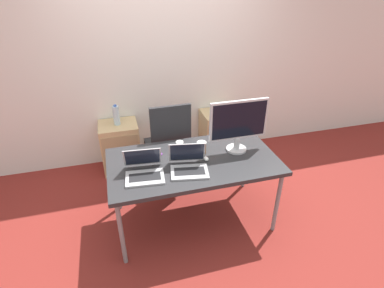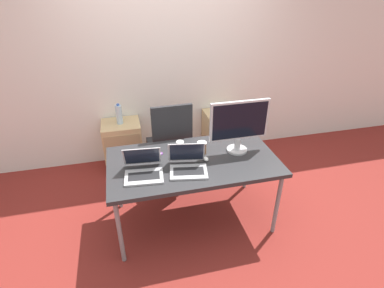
% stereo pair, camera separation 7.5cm
% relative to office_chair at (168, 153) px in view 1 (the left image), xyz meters
% --- Properties ---
extents(ground_plane, '(14.00, 14.00, 0.00)m').
position_rel_office_chair_xyz_m(ground_plane, '(0.11, -0.71, -0.41)').
color(ground_plane, maroon).
extents(wall_back, '(10.00, 0.05, 2.60)m').
position_rel_office_chair_xyz_m(wall_back, '(0.11, 0.71, 0.89)').
color(wall_back, silver).
rests_on(wall_back, ground_plane).
extents(desk, '(1.60, 0.86, 0.74)m').
position_rel_office_chair_xyz_m(desk, '(0.11, -0.71, 0.28)').
color(desk, '#28282B').
rests_on(desk, ground_plane).
extents(office_chair, '(0.56, 0.57, 1.09)m').
position_rel_office_chair_xyz_m(office_chair, '(0.00, 0.00, 0.00)').
color(office_chair, '#232326').
rests_on(office_chair, ground_plane).
extents(cabinet_left, '(0.48, 0.42, 0.64)m').
position_rel_office_chair_xyz_m(cabinet_left, '(-0.54, 0.46, -0.09)').
color(cabinet_left, tan).
rests_on(cabinet_left, ground_plane).
extents(cabinet_right, '(0.48, 0.42, 0.64)m').
position_rel_office_chair_xyz_m(cabinet_right, '(0.81, 0.46, -0.09)').
color(cabinet_right, tan).
rests_on(cabinet_right, ground_plane).
extents(water_bottle, '(0.08, 0.08, 0.26)m').
position_rel_office_chair_xyz_m(water_bottle, '(-0.54, 0.47, 0.35)').
color(water_bottle, silver).
rests_on(water_bottle, cabinet_left).
extents(laptop_left, '(0.35, 0.35, 0.23)m').
position_rel_office_chair_xyz_m(laptop_left, '(-0.37, -0.83, 0.37)').
color(laptop_left, '#ADADB2').
rests_on(laptop_left, desk).
extents(laptop_right, '(0.37, 0.36, 0.24)m').
position_rel_office_chair_xyz_m(laptop_right, '(0.02, -0.86, 0.37)').
color(laptop_right, '#ADADB2').
rests_on(laptop_right, desk).
extents(monitor, '(0.58, 0.20, 0.53)m').
position_rel_office_chair_xyz_m(monitor, '(0.57, -0.65, 0.61)').
color(monitor, '#B7B7BC').
rests_on(monitor, desk).
extents(mouse, '(0.04, 0.07, 0.03)m').
position_rel_office_chair_xyz_m(mouse, '(0.22, -0.75, 0.34)').
color(mouse, silver).
rests_on(mouse, desk).
extents(coffee_cup_white, '(0.08, 0.08, 0.09)m').
position_rel_office_chair_xyz_m(coffee_cup_white, '(0.03, -0.50, 0.37)').
color(coffee_cup_white, white).
rests_on(coffee_cup_white, desk).
extents(coffee_cup_brown, '(0.09, 0.09, 0.12)m').
position_rel_office_chair_xyz_m(coffee_cup_brown, '(0.22, -0.61, 0.39)').
color(coffee_cup_brown, brown).
rests_on(coffee_cup_brown, desk).
extents(scissors, '(0.10, 0.16, 0.01)m').
position_rel_office_chair_xyz_m(scissors, '(-0.20, -0.57, 0.33)').
color(scissors, '#B2B2B7').
rests_on(scissors, desk).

